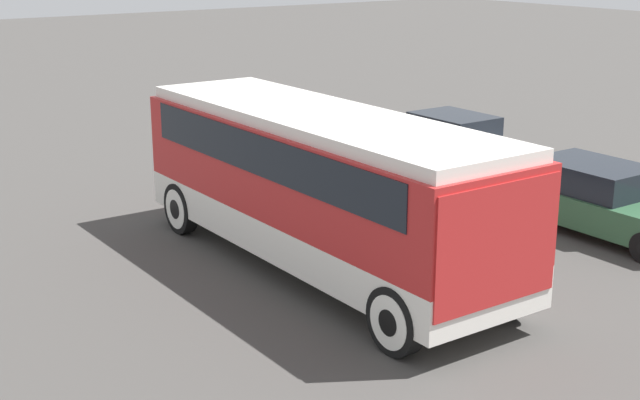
% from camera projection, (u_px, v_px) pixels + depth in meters
% --- Properties ---
extents(ground_plane, '(120.00, 120.00, 0.00)m').
position_uv_depth(ground_plane, '(320.00, 268.00, 16.95)').
color(ground_plane, '#423F3D').
extents(tour_bus, '(9.04, 2.66, 3.02)m').
position_uv_depth(tour_bus, '(323.00, 177.00, 16.37)').
color(tour_bus, silver).
rests_on(tour_bus, ground_plane).
extents(parked_car_near, '(4.57, 1.95, 1.46)m').
position_uv_depth(parked_car_near, '(595.00, 198.00, 19.01)').
color(parked_car_near, '#2D5638').
rests_on(parked_car_near, ground_plane).
extents(parked_car_mid, '(4.13, 1.84, 1.48)m').
position_uv_depth(parked_car_mid, '(456.00, 143.00, 24.18)').
color(parked_car_mid, silver).
rests_on(parked_car_mid, ground_plane).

